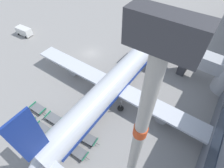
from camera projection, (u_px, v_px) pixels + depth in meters
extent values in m
plane|color=gray|center=(91.00, 53.00, 44.20)|extent=(500.00, 500.00, 0.00)
cube|color=#B2B5BA|center=(188.00, 54.00, 35.91)|extent=(17.54, 3.93, 2.76)
cube|color=#2D2D33|center=(151.00, 40.00, 39.43)|extent=(2.60, 4.86, 3.31)
cube|color=#38383D|center=(184.00, 66.00, 38.25)|extent=(1.72, 2.92, 3.59)
cylinder|color=silver|center=(119.00, 78.00, 33.04)|extent=(4.54, 37.62, 4.21)
sphere|color=silver|center=(160.00, 34.00, 43.46)|extent=(4.00, 4.00, 4.00)
cone|color=silver|center=(39.00, 162.00, 22.63)|extent=(4.05, 5.09, 4.00)
cube|color=navy|center=(28.00, 137.00, 18.70)|extent=(0.31, 3.16, 7.61)
cube|color=silver|center=(42.00, 156.00, 22.53)|extent=(10.68, 1.43, 0.24)
cube|color=silver|center=(114.00, 86.00, 32.91)|extent=(38.12, 3.67, 0.44)
cylinder|color=gray|center=(164.00, 114.00, 30.11)|extent=(2.05, 3.08, 2.02)
cylinder|color=gray|center=(77.00, 69.00, 37.91)|extent=(2.05, 3.08, 2.02)
cube|color=navy|center=(118.00, 80.00, 33.59)|extent=(4.59, 33.86, 0.76)
cylinder|color=#56565B|center=(146.00, 55.00, 41.06)|extent=(0.24, 0.24, 2.11)
sphere|color=black|center=(145.00, 59.00, 41.84)|extent=(1.16, 1.16, 1.16)
cylinder|color=#56565B|center=(121.00, 105.00, 31.36)|extent=(0.24, 0.24, 2.11)
sphere|color=black|center=(121.00, 108.00, 32.13)|extent=(1.16, 1.16, 1.16)
cylinder|color=#56565B|center=(95.00, 90.00, 33.67)|extent=(0.24, 0.24, 2.11)
sphere|color=black|center=(95.00, 94.00, 34.45)|extent=(1.16, 1.16, 1.16)
cube|color=white|center=(24.00, 31.00, 49.01)|extent=(4.69, 2.27, 1.95)
cube|color=#1E232D|center=(18.00, 28.00, 49.54)|extent=(0.17, 1.72, 0.68)
sphere|color=black|center=(24.00, 31.00, 50.78)|extent=(0.60, 0.60, 0.60)
sphere|color=black|center=(19.00, 34.00, 49.67)|extent=(0.60, 0.60, 0.60)
sphere|color=black|center=(31.00, 34.00, 49.73)|extent=(0.60, 0.60, 0.60)
sphere|color=black|center=(26.00, 37.00, 48.62)|extent=(0.60, 0.60, 0.60)
cube|color=slate|center=(27.00, 118.00, 30.78)|extent=(2.93, 1.77, 0.10)
cube|color=#237F56|center=(32.00, 121.00, 30.16)|extent=(0.19, 1.58, 0.32)
cube|color=#237F56|center=(21.00, 114.00, 31.10)|extent=(0.19, 1.58, 0.32)
cube|color=#333338|center=(34.00, 123.00, 30.27)|extent=(0.70, 0.11, 0.06)
sphere|color=black|center=(29.00, 124.00, 30.33)|extent=(0.36, 0.36, 0.36)
sphere|color=black|center=(35.00, 119.00, 31.11)|extent=(0.36, 0.36, 0.36)
sphere|color=black|center=(21.00, 119.00, 31.00)|extent=(0.36, 0.36, 0.36)
sphere|color=black|center=(27.00, 114.00, 31.78)|extent=(0.36, 0.36, 0.36)
cube|color=slate|center=(42.00, 129.00, 29.39)|extent=(2.88, 1.68, 0.10)
cube|color=#237F56|center=(48.00, 132.00, 28.74)|extent=(0.13, 1.58, 0.32)
cube|color=#237F56|center=(36.00, 124.00, 29.73)|extent=(0.13, 1.58, 0.32)
cube|color=#333338|center=(50.00, 134.00, 28.84)|extent=(0.70, 0.08, 0.06)
sphere|color=black|center=(44.00, 136.00, 28.92)|extent=(0.36, 0.36, 0.36)
sphere|color=black|center=(50.00, 129.00, 29.69)|extent=(0.36, 0.36, 0.36)
sphere|color=black|center=(36.00, 130.00, 29.64)|extent=(0.36, 0.36, 0.36)
sphere|color=black|center=(42.00, 124.00, 30.40)|extent=(0.36, 0.36, 0.36)
cube|color=slate|center=(60.00, 139.00, 28.15)|extent=(2.97, 1.86, 0.10)
cube|color=#237F56|center=(66.00, 142.00, 27.55)|extent=(0.24, 1.58, 0.32)
cube|color=#237F56|center=(53.00, 135.00, 28.43)|extent=(0.24, 1.58, 0.32)
cube|color=#333338|center=(68.00, 144.00, 27.67)|extent=(0.70, 0.13, 0.06)
sphere|color=black|center=(62.00, 146.00, 27.70)|extent=(0.36, 0.36, 0.36)
sphere|color=black|center=(68.00, 139.00, 28.50)|extent=(0.36, 0.36, 0.36)
sphere|color=black|center=(53.00, 141.00, 28.34)|extent=(0.36, 0.36, 0.36)
sphere|color=black|center=(58.00, 134.00, 29.14)|extent=(0.36, 0.36, 0.36)
cube|color=slate|center=(79.00, 152.00, 26.74)|extent=(2.87, 1.66, 0.10)
cube|color=#237F56|center=(85.00, 156.00, 26.08)|extent=(0.13, 1.58, 0.32)
cube|color=#237F56|center=(72.00, 147.00, 27.08)|extent=(0.13, 1.58, 0.32)
cube|color=#333338|center=(88.00, 159.00, 26.18)|extent=(0.70, 0.08, 0.06)
sphere|color=black|center=(81.00, 160.00, 26.27)|extent=(0.36, 0.36, 0.36)
sphere|color=black|center=(87.00, 153.00, 27.03)|extent=(0.36, 0.36, 0.36)
sphere|color=black|center=(71.00, 153.00, 26.99)|extent=(0.36, 0.36, 0.36)
sphere|color=black|center=(77.00, 146.00, 27.75)|extent=(0.36, 0.36, 0.36)
cube|color=slate|center=(38.00, 108.00, 32.17)|extent=(2.86, 1.65, 0.10)
cube|color=#237F56|center=(43.00, 111.00, 31.51)|extent=(0.12, 1.58, 0.32)
cube|color=#237F56|center=(33.00, 104.00, 32.52)|extent=(0.12, 1.58, 0.32)
cube|color=#333338|center=(45.00, 113.00, 31.61)|extent=(0.70, 0.08, 0.06)
sphere|color=black|center=(39.00, 115.00, 31.70)|extent=(0.36, 0.36, 0.36)
sphere|color=black|center=(45.00, 109.00, 32.46)|extent=(0.36, 0.36, 0.36)
sphere|color=black|center=(32.00, 110.00, 32.42)|extent=(0.36, 0.36, 0.36)
sphere|color=black|center=(38.00, 105.00, 33.18)|extent=(0.36, 0.36, 0.36)
cube|color=slate|center=(54.00, 118.00, 30.77)|extent=(2.92, 1.76, 0.10)
cube|color=#237F56|center=(59.00, 121.00, 30.14)|extent=(0.18, 1.58, 0.32)
cube|color=#237F56|center=(48.00, 114.00, 31.08)|extent=(0.18, 1.58, 0.32)
cube|color=#333338|center=(61.00, 123.00, 30.25)|extent=(0.70, 0.11, 0.06)
sphere|color=black|center=(56.00, 125.00, 30.31)|extent=(0.36, 0.36, 0.36)
sphere|color=black|center=(61.00, 119.00, 31.09)|extent=(0.36, 0.36, 0.36)
sphere|color=black|center=(47.00, 120.00, 30.99)|extent=(0.36, 0.36, 0.36)
sphere|color=black|center=(53.00, 114.00, 31.77)|extent=(0.36, 0.36, 0.36)
cube|color=slate|center=(69.00, 128.00, 29.48)|extent=(2.90, 1.71, 0.10)
cube|color=#237F56|center=(75.00, 131.00, 28.84)|extent=(0.16, 1.58, 0.32)
cube|color=#237F56|center=(63.00, 123.00, 29.81)|extent=(0.16, 1.58, 0.32)
cube|color=#333338|center=(78.00, 133.00, 28.95)|extent=(0.70, 0.09, 0.06)
sphere|color=black|center=(72.00, 135.00, 29.02)|extent=(0.36, 0.36, 0.36)
sphere|color=black|center=(77.00, 129.00, 29.79)|extent=(0.36, 0.36, 0.36)
sphere|color=black|center=(63.00, 129.00, 29.72)|extent=(0.36, 0.36, 0.36)
sphere|color=black|center=(68.00, 123.00, 30.49)|extent=(0.36, 0.36, 0.36)
cube|color=slate|center=(88.00, 139.00, 28.18)|extent=(2.97, 1.85, 0.10)
cube|color=#237F56|center=(95.00, 142.00, 27.58)|extent=(0.23, 1.58, 0.32)
cube|color=#237F56|center=(81.00, 134.00, 28.47)|extent=(0.23, 1.58, 0.32)
cube|color=#333338|center=(98.00, 144.00, 27.70)|extent=(0.70, 0.13, 0.06)
sphere|color=black|center=(91.00, 146.00, 27.74)|extent=(0.36, 0.36, 0.36)
sphere|color=black|center=(96.00, 139.00, 28.53)|extent=(0.36, 0.36, 0.36)
sphere|color=black|center=(81.00, 140.00, 28.38)|extent=(0.36, 0.36, 0.36)
sphere|color=black|center=(86.00, 134.00, 29.18)|extent=(0.36, 0.36, 0.36)
cylinder|color=#D8471E|center=(140.00, 131.00, 7.81)|extent=(0.65, 0.65, 0.60)
cube|color=#38383D|center=(165.00, 33.00, 4.18)|extent=(2.00, 0.70, 1.00)
cube|color=white|center=(82.00, 120.00, 31.14)|extent=(0.62, 36.36, 0.01)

